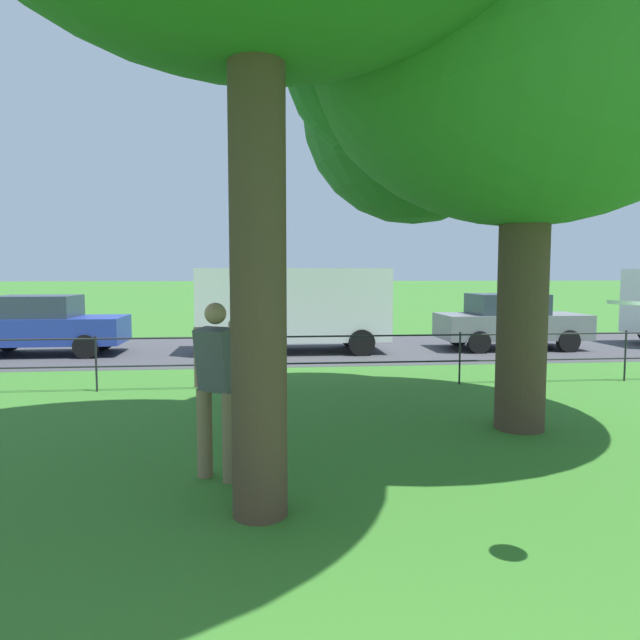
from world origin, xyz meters
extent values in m
cube|color=#424247|center=(0.00, 15.47, 0.00)|extent=(80.00, 6.37, 0.01)
cylinder|color=#232328|center=(-3.34, 10.05, 0.50)|extent=(0.04, 0.04, 1.00)
cylinder|color=#232328|center=(0.00, 10.05, 0.50)|extent=(0.04, 0.04, 1.00)
cylinder|color=#232328|center=(3.34, 10.05, 0.50)|extent=(0.04, 0.04, 1.00)
cylinder|color=#232328|center=(6.69, 10.05, 0.50)|extent=(0.04, 0.04, 1.00)
cylinder|color=#232328|center=(0.00, 10.05, 0.45)|extent=(33.43, 0.03, 0.03)
cylinder|color=#232328|center=(0.00, 10.05, 0.95)|extent=(33.43, 0.03, 0.03)
cylinder|color=#4C3828|center=(3.10, 6.99, 1.82)|extent=(0.66, 0.66, 3.63)
ellipsoid|color=#33752D|center=(3.10, 6.99, 5.28)|extent=(5.97, 5.97, 5.08)
sphere|color=#32742C|center=(2.83, 8.51, 5.49)|extent=(2.87, 2.87, 2.87)
sphere|color=#2E7131|center=(1.33, 7.62, 5.06)|extent=(2.80, 2.80, 2.80)
sphere|color=#326D30|center=(2.07, 8.82, 4.73)|extent=(3.63, 3.63, 3.63)
cylinder|color=#4C3828|center=(-0.40, 4.57, 2.42)|extent=(0.48, 0.48, 4.84)
cylinder|color=#846B4C|center=(-0.98, 5.56, 0.46)|extent=(0.16, 0.16, 0.92)
cylinder|color=#846B4C|center=(-0.71, 5.39, 0.46)|extent=(0.16, 0.16, 0.92)
cube|color=#4C4C51|center=(-0.84, 5.48, 1.24)|extent=(0.47, 0.45, 0.66)
sphere|color=#A87A5B|center=(-0.84, 5.48, 1.71)|extent=(0.22, 0.22, 0.22)
cylinder|color=#A87A5B|center=(-0.51, 5.63, 1.58)|extent=(0.41, 0.58, 0.15)
cylinder|color=#A87A5B|center=(-1.03, 5.59, 1.25)|extent=(0.09, 0.09, 0.62)
cylinder|color=white|center=(2.09, 3.30, 1.92)|extent=(0.37, 0.37, 0.04)
cube|color=#233899|center=(-6.01, 14.90, 0.64)|extent=(4.02, 1.75, 0.68)
cube|color=#2D3847|center=(-6.16, 14.90, 1.26)|extent=(1.92, 1.54, 0.56)
cylinder|color=black|center=(-4.78, 15.72, 0.30)|extent=(0.60, 0.21, 0.60)
cylinder|color=black|center=(-4.76, 14.11, 0.30)|extent=(0.60, 0.21, 0.60)
cylinder|color=black|center=(-7.26, 15.69, 0.30)|extent=(0.60, 0.21, 0.60)
cube|color=white|center=(0.43, 14.86, 1.29)|extent=(5.00, 1.97, 1.90)
cube|color=#283342|center=(2.43, 14.85, 1.62)|extent=(0.12, 1.67, 0.76)
cylinder|color=black|center=(2.13, 15.79, 0.34)|extent=(0.68, 0.24, 0.68)
cylinder|color=black|center=(2.12, 13.92, 0.34)|extent=(0.68, 0.24, 0.68)
cylinder|color=black|center=(-1.07, 15.79, 0.34)|extent=(0.68, 0.24, 0.68)
cylinder|color=black|center=(-1.08, 13.93, 0.34)|extent=(0.68, 0.24, 0.68)
cube|color=slate|center=(6.51, 14.82, 0.64)|extent=(4.00, 1.71, 0.68)
cube|color=#2D3847|center=(6.36, 14.82, 1.26)|extent=(1.90, 1.52, 0.56)
cylinder|color=black|center=(7.75, 15.63, 0.30)|extent=(0.60, 0.20, 0.60)
cylinder|color=black|center=(7.75, 14.02, 0.30)|extent=(0.60, 0.20, 0.60)
cylinder|color=black|center=(5.27, 15.63, 0.30)|extent=(0.60, 0.20, 0.60)
cylinder|color=black|center=(5.27, 14.01, 0.30)|extent=(0.60, 0.20, 0.60)
camera|label=1|loc=(-0.35, -0.27, 2.12)|focal=31.72mm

